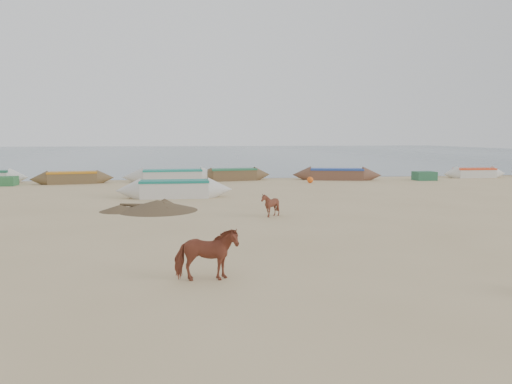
# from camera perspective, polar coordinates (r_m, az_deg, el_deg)

# --- Properties ---
(ground) EXTENTS (140.00, 140.00, 0.00)m
(ground) POSITION_cam_1_polar(r_m,az_deg,el_deg) (16.65, 2.05, -4.96)
(ground) COLOR tan
(ground) RESTS_ON ground
(sea) EXTENTS (160.00, 160.00, 0.00)m
(sea) POSITION_cam_1_polar(r_m,az_deg,el_deg) (98.14, -6.79, 4.50)
(sea) COLOR slate
(sea) RESTS_ON ground
(cow_adult) EXTENTS (1.46, 0.69, 1.22)m
(cow_adult) POSITION_cam_1_polar(r_m,az_deg,el_deg) (11.46, -5.70, -7.13)
(cow_adult) COLOR brown
(cow_adult) RESTS_ON ground
(calf_front) EXTENTS (0.90, 0.80, 0.98)m
(calf_front) POSITION_cam_1_polar(r_m,az_deg,el_deg) (20.27, 1.65, -1.49)
(calf_front) COLOR #56281B
(calf_front) RESTS_ON ground
(near_canoe) EXTENTS (6.17, 1.40, 0.94)m
(near_canoe) POSITION_cam_1_polar(r_m,az_deg,el_deg) (26.89, -9.29, 0.34)
(near_canoe) COLOR silver
(near_canoe) RESTS_ON ground
(debris_pile) EXTENTS (3.98, 3.98, 0.47)m
(debris_pile) POSITION_cam_1_polar(r_m,az_deg,el_deg) (22.43, -11.20, -1.50)
(debris_pile) COLOR brown
(debris_pile) RESTS_ON ground
(waterline_canoes) EXTENTS (56.42, 4.22, 0.88)m
(waterline_canoes) POSITION_cam_1_polar(r_m,az_deg,el_deg) (36.66, -3.82, 1.96)
(waterline_canoes) COLOR brown
(waterline_canoes) RESTS_ON ground
(beach_clutter) EXTENTS (44.28, 4.43, 0.64)m
(beach_clutter) POSITION_cam_1_polar(r_m,az_deg,el_deg) (36.66, 2.71, 1.77)
(beach_clutter) COLOR #306B3C
(beach_clutter) RESTS_ON ground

